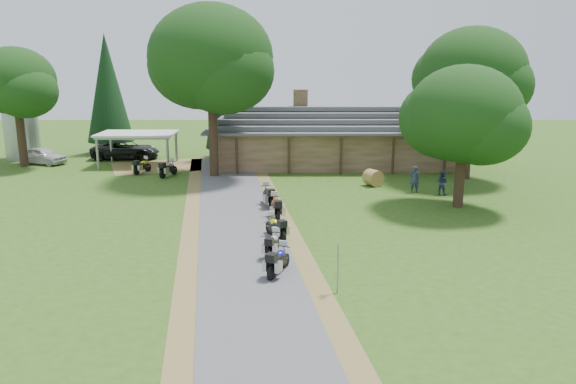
{
  "coord_description": "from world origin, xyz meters",
  "views": [
    {
      "loc": [
        1.79,
        -23.02,
        8.61
      ],
      "look_at": [
        1.88,
        6.71,
        1.6
      ],
      "focal_mm": 35.0,
      "sensor_mm": 36.0,
      "label": 1
    }
  ],
  "objects_px": {
    "silo": "(21,125)",
    "car_white_sedan": "(42,154)",
    "lodge": "(336,135)",
    "car_dark_suv": "(125,145)",
    "motorcycle_row_a": "(279,259)",
    "motorcycle_carport_a": "(142,165)",
    "motorcycle_row_d": "(276,207)",
    "motorcycle_carport_b": "(168,168)",
    "motorcycle_row_e": "(268,195)",
    "motorcycle_row_c": "(276,226)",
    "motorcycle_row_b": "(273,243)",
    "hay_bale": "(373,178)",
    "carport": "(138,149)"
  },
  "relations": [
    {
      "from": "silo",
      "to": "carport",
      "type": "bearing_deg",
      "value": -16.1
    },
    {
      "from": "lodge",
      "to": "car_dark_suv",
      "type": "relative_size",
      "value": 3.35
    },
    {
      "from": "car_white_sedan",
      "to": "motorcycle_carport_b",
      "type": "relative_size",
      "value": 2.78
    },
    {
      "from": "lodge",
      "to": "hay_bale",
      "type": "relative_size",
      "value": 18.79
    },
    {
      "from": "lodge",
      "to": "motorcycle_row_d",
      "type": "bearing_deg",
      "value": -105.75
    },
    {
      "from": "motorcycle_row_b",
      "to": "silo",
      "type": "bearing_deg",
      "value": 54.61
    },
    {
      "from": "motorcycle_row_a",
      "to": "car_white_sedan",
      "type": "bearing_deg",
      "value": 61.03
    },
    {
      "from": "car_white_sedan",
      "to": "motorcycle_row_a",
      "type": "height_order",
      "value": "car_white_sedan"
    },
    {
      "from": "lodge",
      "to": "motorcycle_row_c",
      "type": "xyz_separation_m",
      "value": [
        -4.73,
        -20.47,
        -1.83
      ]
    },
    {
      "from": "silo",
      "to": "motorcycle_row_b",
      "type": "bearing_deg",
      "value": -48.27
    },
    {
      "from": "carport",
      "to": "motorcycle_row_c",
      "type": "height_order",
      "value": "carport"
    },
    {
      "from": "car_white_sedan",
      "to": "motorcycle_row_e",
      "type": "distance_m",
      "value": 24.14
    },
    {
      "from": "motorcycle_row_d",
      "to": "motorcycle_carport_a",
      "type": "bearing_deg",
      "value": 30.52
    },
    {
      "from": "car_white_sedan",
      "to": "motorcycle_carport_a",
      "type": "relative_size",
      "value": 2.89
    },
    {
      "from": "motorcycle_row_e",
      "to": "hay_bale",
      "type": "relative_size",
      "value": 1.78
    },
    {
      "from": "motorcycle_row_d",
      "to": "motorcycle_carport_b",
      "type": "xyz_separation_m",
      "value": [
        -8.35,
        11.65,
        -0.04
      ]
    },
    {
      "from": "motorcycle_row_a",
      "to": "car_dark_suv",
      "type": "bearing_deg",
      "value": 48.94
    },
    {
      "from": "hay_bale",
      "to": "motorcycle_row_d",
      "type": "bearing_deg",
      "value": -128.51
    },
    {
      "from": "motorcycle_row_a",
      "to": "motorcycle_row_b",
      "type": "relative_size",
      "value": 1.09
    },
    {
      "from": "silo",
      "to": "motorcycle_carport_b",
      "type": "relative_size",
      "value": 3.1
    },
    {
      "from": "motorcycle_carport_a",
      "to": "motorcycle_carport_b",
      "type": "xyz_separation_m",
      "value": [
        2.28,
        -1.21,
        0.02
      ]
    },
    {
      "from": "car_dark_suv",
      "to": "motorcycle_row_d",
      "type": "xyz_separation_m",
      "value": [
        13.74,
        -19.41,
        -0.52
      ]
    },
    {
      "from": "silo",
      "to": "car_dark_suv",
      "type": "xyz_separation_m",
      "value": [
        9.19,
        -0.26,
        -1.77
      ]
    },
    {
      "from": "lodge",
      "to": "silo",
      "type": "relative_size",
      "value": 3.57
    },
    {
      "from": "motorcycle_carport_a",
      "to": "motorcycle_carport_b",
      "type": "bearing_deg",
      "value": -96.2
    },
    {
      "from": "motorcycle_row_a",
      "to": "motorcycle_row_d",
      "type": "bearing_deg",
      "value": 23.92
    },
    {
      "from": "silo",
      "to": "motorcycle_carport_a",
      "type": "relative_size",
      "value": 3.21
    },
    {
      "from": "car_dark_suv",
      "to": "motorcycle_row_d",
      "type": "relative_size",
      "value": 3.12
    },
    {
      "from": "motorcycle_row_c",
      "to": "motorcycle_row_b",
      "type": "bearing_deg",
      "value": 150.65
    },
    {
      "from": "car_white_sedan",
      "to": "motorcycle_row_d",
      "type": "distance_m",
      "value": 26.26
    },
    {
      "from": "lodge",
      "to": "motorcycle_row_e",
      "type": "height_order",
      "value": "lodge"
    },
    {
      "from": "motorcycle_row_c",
      "to": "motorcycle_row_e",
      "type": "height_order",
      "value": "motorcycle_row_e"
    },
    {
      "from": "car_dark_suv",
      "to": "motorcycle_row_e",
      "type": "height_order",
      "value": "car_dark_suv"
    },
    {
      "from": "motorcycle_row_c",
      "to": "motorcycle_carport_b",
      "type": "height_order",
      "value": "motorcycle_carport_b"
    },
    {
      "from": "car_white_sedan",
      "to": "motorcycle_row_d",
      "type": "relative_size",
      "value": 2.63
    },
    {
      "from": "carport",
      "to": "motorcycle_carport_a",
      "type": "xyz_separation_m",
      "value": [
        1.19,
        -3.6,
        -0.73
      ]
    },
    {
      "from": "silo",
      "to": "car_white_sedan",
      "type": "distance_m",
      "value": 4.47
    },
    {
      "from": "motorcycle_row_c",
      "to": "carport",
      "type": "bearing_deg",
      "value": 3.16
    },
    {
      "from": "car_white_sedan",
      "to": "motorcycle_row_e",
      "type": "relative_size",
      "value": 2.66
    },
    {
      "from": "lodge",
      "to": "car_white_sedan",
      "type": "xyz_separation_m",
      "value": [
        -24.87,
        -0.06,
        -1.55
      ]
    },
    {
      "from": "silo",
      "to": "motorcycle_row_d",
      "type": "bearing_deg",
      "value": -40.62
    },
    {
      "from": "car_white_sedan",
      "to": "hay_bale",
      "type": "distance_m",
      "value": 28.08
    },
    {
      "from": "lodge",
      "to": "car_dark_suv",
      "type": "height_order",
      "value": "lodge"
    },
    {
      "from": "motorcycle_row_c",
      "to": "hay_bale",
      "type": "height_order",
      "value": "motorcycle_row_c"
    },
    {
      "from": "lodge",
      "to": "motorcycle_row_b",
      "type": "distance_m",
      "value": 23.57
    },
    {
      "from": "motorcycle_row_c",
      "to": "motorcycle_carport_a",
      "type": "xyz_separation_m",
      "value": [
        -10.68,
        16.34,
        0.02
      ]
    },
    {
      "from": "car_dark_suv",
      "to": "motorcycle_row_b",
      "type": "height_order",
      "value": "car_dark_suv"
    },
    {
      "from": "silo",
      "to": "motorcycle_row_a",
      "type": "height_order",
      "value": "silo"
    },
    {
      "from": "motorcycle_row_a",
      "to": "motorcycle_row_b",
      "type": "height_order",
      "value": "motorcycle_row_a"
    },
    {
      "from": "motorcycle_row_a",
      "to": "motorcycle_carport_a",
      "type": "xyz_separation_m",
      "value": [
        -10.89,
        21.12,
        0.01
      ]
    }
  ]
}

